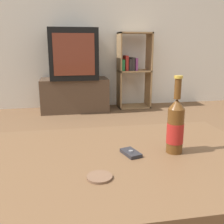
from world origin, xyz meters
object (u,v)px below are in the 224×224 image
cell_phone (131,153)px  television (73,54)px  bookshelf (133,69)px  beer_bottle (175,126)px  tv_stand (75,95)px

cell_phone → television: bearing=75.8°
bookshelf → beer_bottle: bearing=-101.1°
tv_stand → beer_bottle: 2.76m
tv_stand → bookshelf: bookshelf is taller
cell_phone → beer_bottle: bearing=-18.4°
television → tv_stand: bearing=90.0°
television → bookshelf: bearing=5.8°
bookshelf → cell_phone: 2.89m
television → cell_phone: (0.12, -2.71, -0.29)m
beer_bottle → tv_stand: bearing=96.3°
tv_stand → television: bearing=-90.0°
bookshelf → beer_bottle: size_ratio=3.50×
tv_stand → bookshelf: 0.92m
tv_stand → television: (-0.00, -0.00, 0.56)m
television → beer_bottle: size_ratio=2.16×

